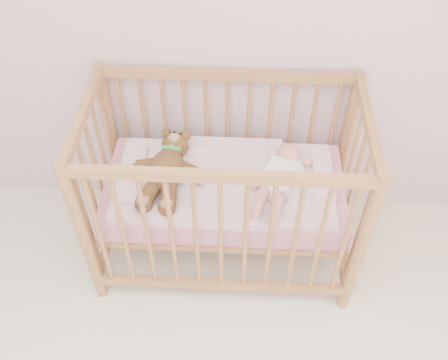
# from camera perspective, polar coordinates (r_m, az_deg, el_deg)

# --- Properties ---
(crib) EXTENTS (1.36, 0.76, 1.00)m
(crib) POSITION_cam_1_polar(r_m,az_deg,el_deg) (2.58, 0.06, -1.01)
(crib) COLOR #B8814E
(crib) RESTS_ON floor
(mattress) EXTENTS (1.22, 0.62, 0.13)m
(mattress) POSITION_cam_1_polar(r_m,az_deg,el_deg) (2.59, 0.06, -1.24)
(mattress) COLOR pink
(mattress) RESTS_ON crib
(blanket) EXTENTS (1.10, 0.58, 0.06)m
(blanket) POSITION_cam_1_polar(r_m,az_deg,el_deg) (2.54, 0.06, -0.11)
(blanket) COLOR #E89FB2
(blanket) RESTS_ON mattress
(baby) EXTENTS (0.41, 0.60, 0.13)m
(baby) POSITION_cam_1_polar(r_m,az_deg,el_deg) (2.48, 6.39, 0.51)
(baby) COLOR white
(baby) RESTS_ON blanket
(teddy_bear) EXTENTS (0.46, 0.60, 0.15)m
(teddy_bear) POSITION_cam_1_polar(r_m,az_deg,el_deg) (2.49, -6.62, 1.14)
(teddy_bear) COLOR brown
(teddy_bear) RESTS_ON blanket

